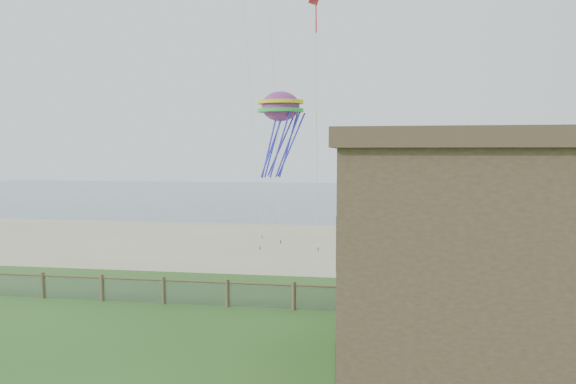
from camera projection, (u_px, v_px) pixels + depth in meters
The scene contains 8 objects.
ground at pixel (180, 360), 17.07m from camera, with size 160.00×160.00×0.00m, color #2A531C.
sand_beach at pixel (284, 244), 38.76m from camera, with size 72.00×20.00×0.02m, color tan.
ocean at pixel (327, 195), 82.14m from camera, with size 160.00×68.00×0.02m, color slate.
chainlink_fence at pixel (227, 295), 22.94m from camera, with size 36.20×0.20×1.25m, color brown, non-canonical shape.
motel_deck at pixel (543, 323), 20.05m from camera, with size 15.00×2.00×0.50m, color brown.
picnic_table at pixel (381, 312), 20.97m from camera, with size 1.90×1.43×0.80m, color brown, non-canonical shape.
octopus_kite at pixel (281, 131), 32.50m from camera, with size 2.95×2.08×6.07m, color red, non-canonical shape.
kite_red at pixel (315, 7), 30.81m from camera, with size 0.99×0.70×2.32m, color red, non-canonical shape.
Camera 1 is at (6.04, -15.86, 6.91)m, focal length 32.00 mm.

